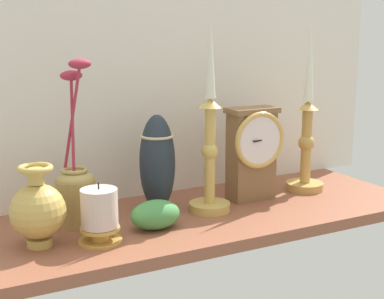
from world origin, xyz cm
name	(u,v)px	position (x,y,z in cm)	size (l,w,h in cm)	color
ground_plane	(198,218)	(0.00, 0.00, -1.20)	(100.00, 36.00, 2.40)	brown
back_wall	(160,56)	(0.00, 18.50, 32.50)	(120.00, 2.00, 65.00)	silver
mantel_clock	(252,151)	(15.50, 2.83, 11.36)	(12.86, 7.51, 21.27)	brown
candlestick_tall_left	(211,151)	(2.77, -0.40, 13.31)	(8.91, 8.91, 40.17)	tan
candlestick_tall_center	(307,136)	(31.48, 3.48, 13.24)	(9.13, 9.13, 40.46)	tan
brass_vase_bulbous	(38,210)	(-34.56, -3.35, 6.91)	(10.07, 10.07, 15.13)	tan
brass_vase_jar	(76,188)	(-25.14, 4.88, 7.65)	(8.01, 8.01, 33.17)	tan
pillar_candle_front	(100,215)	(-24.11, -6.40, 5.20)	(8.17, 8.17, 11.32)	gold
tall_ceramic_vase	(157,162)	(-6.83, 5.91, 10.60)	(7.68, 7.68, 20.92)	#242D38
ivy_sprig	(155,215)	(-12.21, -4.78, 2.89)	(10.09, 7.06, 5.78)	#458C46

